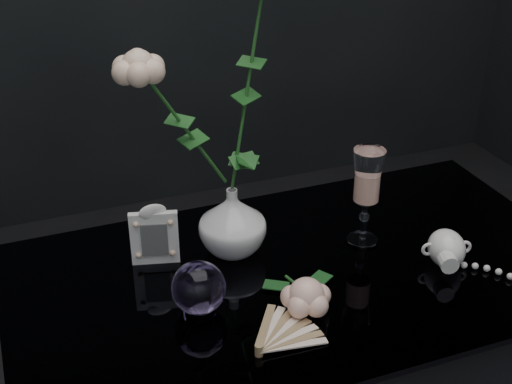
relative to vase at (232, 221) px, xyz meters
name	(u,v)px	position (x,y,z in m)	size (l,w,h in m)	color
vase	(232,221)	(0.00, 0.00, 0.00)	(0.13, 0.13, 0.13)	white
wine_glass	(366,197)	(0.25, -0.06, 0.03)	(0.06, 0.06, 0.20)	white
picture_frame	(154,234)	(-0.14, 0.02, 0.00)	(0.09, 0.07, 0.12)	white
paperweight	(199,288)	(-0.11, -0.15, -0.02)	(0.09, 0.09, 0.09)	#A784D7
paper_fan	(259,349)	(-0.06, -0.29, -0.05)	(0.22, 0.17, 0.02)	#FEF6CB
loose_rose	(306,296)	(0.05, -0.22, -0.03)	(0.14, 0.19, 0.06)	#FFBAA4
pearl_jar	(447,247)	(0.35, -0.18, -0.03)	(0.23, 0.24, 0.07)	white
roses	(219,86)	(-0.02, 0.00, 0.27)	(0.31, 0.13, 0.47)	beige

